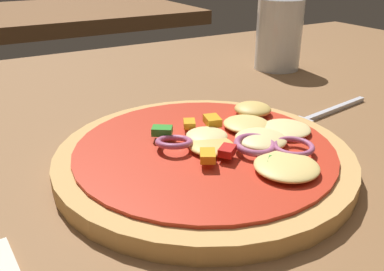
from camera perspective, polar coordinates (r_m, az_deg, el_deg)
The scene contains 5 objects.
dining_table at distance 0.32m, azimuth -5.08°, elevation -11.05°, with size 1.46×0.98×0.04m.
pizza at distance 0.35m, azimuth 2.36°, elevation -2.60°, with size 0.24×0.24×0.03m.
fork at distance 0.46m, azimuth 16.73°, elevation 2.55°, with size 0.17×0.04×0.01m.
beer_glass at distance 0.64m, azimuth 11.80°, elevation 12.89°, with size 0.07×0.07×0.10m.
background_table at distance 1.36m, azimuth -17.71°, elevation 15.47°, with size 0.75×0.53×0.04m.
Camera 1 is at (-0.11, -0.24, 0.21)m, focal length 38.83 mm.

